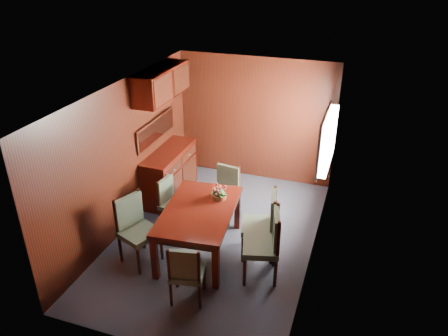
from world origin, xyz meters
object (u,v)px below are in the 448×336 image
at_px(sideboard, 170,173).
at_px(dining_table, 199,215).
at_px(chair_head, 186,271).
at_px(chair_left_near, 135,226).
at_px(chair_right_near, 267,241).
at_px(flower_centerpiece, 219,192).

distance_m(sideboard, dining_table, 1.80).
bearing_deg(dining_table, chair_head, -83.16).
xyz_separation_m(chair_left_near, chair_right_near, (1.87, 0.24, 0.01)).
relative_size(dining_table, flower_centerpiece, 7.01).
distance_m(chair_left_near, flower_centerpiece, 1.32).
height_order(sideboard, chair_right_near, chair_right_near).
height_order(chair_left_near, chair_head, chair_left_near).
xyz_separation_m(sideboard, chair_right_near, (2.21, -1.62, 0.14)).
bearing_deg(chair_head, dining_table, 90.43).
xyz_separation_m(chair_left_near, flower_centerpiece, (0.97, 0.85, 0.28)).
bearing_deg(flower_centerpiece, chair_left_near, -138.78).
xyz_separation_m(chair_left_near, chair_head, (1.04, -0.58, -0.08)).
xyz_separation_m(chair_head, flower_centerpiece, (-0.06, 1.43, 0.36)).
xyz_separation_m(dining_table, chair_left_near, (-0.80, -0.47, -0.06)).
bearing_deg(flower_centerpiece, dining_table, -114.15).
bearing_deg(chair_left_near, chair_right_near, 118.91).
height_order(dining_table, chair_head, chair_head).
height_order(chair_left_near, flower_centerpiece, chair_left_near).
distance_m(sideboard, chair_left_near, 1.89).
height_order(chair_left_near, chair_right_near, chair_right_near).
bearing_deg(chair_head, chair_right_near, 31.87).
xyz_separation_m(sideboard, chair_left_near, (0.34, -1.85, 0.13)).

